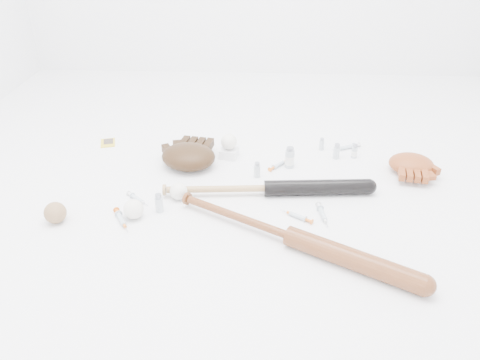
{
  "coord_description": "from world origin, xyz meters",
  "views": [
    {
      "loc": [
        0.05,
        -1.62,
        1.03
      ],
      "look_at": [
        -0.03,
        -0.02,
        0.06
      ],
      "focal_mm": 35.0,
      "sensor_mm": 36.0,
      "label": 1
    }
  ],
  "objects_px": {
    "bat_dark": "(267,188)",
    "pedestal": "(229,153)",
    "bat_wood": "(290,236)",
    "glove_dark": "(188,156)"
  },
  "relations": [
    {
      "from": "glove_dark",
      "to": "bat_dark",
      "type": "bearing_deg",
      "value": -23.04
    },
    {
      "from": "bat_wood",
      "to": "glove_dark",
      "type": "relative_size",
      "value": 3.33
    },
    {
      "from": "bat_dark",
      "to": "pedestal",
      "type": "bearing_deg",
      "value": 114.19
    },
    {
      "from": "glove_dark",
      "to": "pedestal",
      "type": "distance_m",
      "value": 0.2
    },
    {
      "from": "bat_wood",
      "to": "bat_dark",
      "type": "bearing_deg",
      "value": 133.75
    },
    {
      "from": "bat_dark",
      "to": "pedestal",
      "type": "relative_size",
      "value": 11.46
    },
    {
      "from": "pedestal",
      "to": "bat_wood",
      "type": "bearing_deg",
      "value": -67.85
    },
    {
      "from": "bat_dark",
      "to": "bat_wood",
      "type": "relative_size",
      "value": 0.92
    },
    {
      "from": "glove_dark",
      "to": "pedestal",
      "type": "xyz_separation_m",
      "value": [
        0.17,
        0.1,
        -0.03
      ]
    },
    {
      "from": "bat_dark",
      "to": "glove_dark",
      "type": "height_order",
      "value": "glove_dark"
    }
  ]
}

